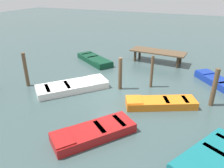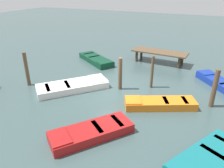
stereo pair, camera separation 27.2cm
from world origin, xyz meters
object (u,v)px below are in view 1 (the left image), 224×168
at_px(rowboat_white, 73,86).
at_px(rowboat_dark_green, 95,60).
at_px(rowboat_teal, 212,158).
at_px(rowboat_blue, 220,83).
at_px(rowboat_orange, 160,103).
at_px(mooring_piling_far_left, 120,74).
at_px(mooring_piling_center, 214,88).
at_px(rowboat_red, 93,132).
at_px(mooring_piling_far_right, 152,72).
at_px(dock_segment, 158,53).
at_px(mooring_piling_near_left, 26,70).

bearing_deg(rowboat_white, rowboat_dark_green, 55.12).
relative_size(rowboat_white, rowboat_teal, 1.15).
distance_m(rowboat_blue, rowboat_teal, 7.20).
height_order(rowboat_blue, rowboat_orange, same).
distance_m(rowboat_dark_green, mooring_piling_far_left, 5.40).
xyz_separation_m(rowboat_blue, mooring_piling_center, (-0.44, -2.78, 0.80)).
relative_size(rowboat_red, mooring_piling_far_left, 1.77).
distance_m(rowboat_white, mooring_piling_center, 7.80).
bearing_deg(rowboat_white, rowboat_blue, -21.47).
bearing_deg(mooring_piling_far_right, dock_segment, 98.41).
xyz_separation_m(rowboat_teal, rowboat_red, (-4.51, -0.36, -0.00)).
bearing_deg(rowboat_blue, rowboat_white, 76.33).
distance_m(rowboat_white, rowboat_red, 4.74).
distance_m(rowboat_white, mooring_piling_near_left, 3.07).
xyz_separation_m(rowboat_blue, mooring_piling_far_right, (-3.90, -1.84, 0.78)).
distance_m(rowboat_dark_green, rowboat_red, 9.59).
height_order(rowboat_blue, mooring_piling_center, mooring_piling_center).
relative_size(rowboat_white, rowboat_blue, 1.16).
relative_size(dock_segment, rowboat_teal, 1.23).
bearing_deg(rowboat_blue, mooring_piling_far_left, 76.88).
distance_m(rowboat_teal, rowboat_dark_green, 12.10).
relative_size(dock_segment, rowboat_white, 1.07).
distance_m(dock_segment, rowboat_teal, 11.02).
bearing_deg(mooring_piling_near_left, mooring_piling_far_right, 22.38).
height_order(rowboat_teal, mooring_piling_near_left, mooring_piling_near_left).
height_order(dock_segment, mooring_piling_near_left, mooring_piling_near_left).
distance_m(rowboat_orange, mooring_piling_center, 2.82).
height_order(rowboat_orange, rowboat_teal, same).
distance_m(rowboat_white, rowboat_blue, 9.06).
bearing_deg(rowboat_white, mooring_piling_far_right, -20.08).
bearing_deg(rowboat_white, mooring_piling_center, -38.60).
relative_size(rowboat_blue, mooring_piling_far_right, 1.76).
bearing_deg(rowboat_dark_green, rowboat_white, -43.59).
height_order(dock_segment, mooring_piling_center, mooring_piling_center).
distance_m(rowboat_white, rowboat_orange, 5.23).
bearing_deg(rowboat_orange, rowboat_dark_green, -63.53).
bearing_deg(rowboat_orange, rowboat_white, -24.89).
relative_size(rowboat_blue, mooring_piling_near_left, 1.66).
xyz_separation_m(rowboat_blue, rowboat_orange, (-2.86, -3.98, 0.00)).
xyz_separation_m(rowboat_teal, mooring_piling_center, (-0.10, 4.41, 0.80)).
bearing_deg(rowboat_blue, rowboat_orange, 103.81).
relative_size(rowboat_dark_green, mooring_piling_far_right, 1.93).
relative_size(rowboat_dark_green, mooring_piling_center, 1.89).
distance_m(dock_segment, mooring_piling_near_left, 9.99).
bearing_deg(mooring_piling_far_left, rowboat_dark_green, 134.51).
height_order(rowboat_dark_green, mooring_piling_far_left, mooring_piling_far_left).
bearing_deg(rowboat_red, rowboat_dark_green, -115.04).
height_order(rowboat_red, mooring_piling_far_left, mooring_piling_far_left).
xyz_separation_m(rowboat_red, mooring_piling_far_left, (-0.69, 4.69, 0.76)).
xyz_separation_m(rowboat_dark_green, mooring_piling_center, (8.85, -3.73, 0.80)).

